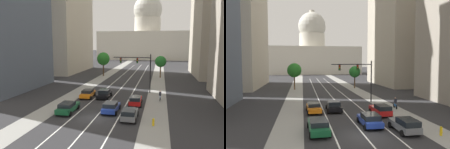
% 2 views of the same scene
% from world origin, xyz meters
% --- Properties ---
extents(ground_plane, '(400.00, 400.00, 0.00)m').
position_xyz_m(ground_plane, '(0.00, 40.00, 0.00)').
color(ground_plane, '#2B2B2D').
extents(sidewalk_left, '(3.30, 130.00, 0.01)m').
position_xyz_m(sidewalk_left, '(-7.44, 35.00, 0.01)').
color(sidewalk_left, gray).
rests_on(sidewalk_left, ground).
extents(sidewalk_right, '(3.30, 130.00, 0.01)m').
position_xyz_m(sidewalk_right, '(7.44, 35.00, 0.01)').
color(sidewalk_right, gray).
rests_on(sidewalk_right, ground).
extents(lane_stripe_left, '(0.16, 90.00, 0.01)m').
position_xyz_m(lane_stripe_left, '(-2.89, 25.00, 0.01)').
color(lane_stripe_left, white).
rests_on(lane_stripe_left, ground).
extents(lane_stripe_center, '(0.16, 90.00, 0.01)m').
position_xyz_m(lane_stripe_center, '(0.00, 25.00, 0.01)').
color(lane_stripe_center, white).
rests_on(lane_stripe_center, ground).
extents(lane_stripe_right, '(0.16, 90.00, 0.01)m').
position_xyz_m(lane_stripe_right, '(2.89, 25.00, 0.01)').
color(lane_stripe_right, white).
rests_on(lane_stripe_right, ground).
extents(office_tower_far_right, '(16.06, 23.64, 44.47)m').
position_xyz_m(office_tower_far_right, '(24.99, 42.77, 22.27)').
color(office_tower_far_right, '#B7AD99').
rests_on(office_tower_far_right, ground).
extents(capitol_building, '(53.43, 23.32, 36.72)m').
position_xyz_m(capitol_building, '(0.00, 106.49, 11.71)').
color(capitol_building, beige).
rests_on(capitol_building, ground).
extents(car_orange, '(2.17, 4.41, 1.37)m').
position_xyz_m(car_orange, '(-4.34, 10.23, 0.73)').
color(car_orange, orange).
rests_on(car_orange, ground).
extents(car_gray, '(1.98, 4.20, 1.50)m').
position_xyz_m(car_gray, '(4.34, 0.20, 0.79)').
color(car_gray, slate).
rests_on(car_gray, ground).
extents(car_blue, '(2.10, 4.31, 1.45)m').
position_xyz_m(car_blue, '(1.45, 2.74, 0.76)').
color(car_blue, '#1E389E').
rests_on(car_blue, ground).
extents(car_red, '(2.05, 4.24, 1.52)m').
position_xyz_m(car_red, '(4.35, 7.01, 0.80)').
color(car_red, red).
rests_on(car_red, ground).
extents(car_green, '(2.21, 4.83, 1.43)m').
position_xyz_m(car_green, '(-4.34, 1.45, 0.76)').
color(car_green, '#14512D').
rests_on(car_green, ground).
extents(car_black, '(2.15, 4.18, 1.46)m').
position_xyz_m(car_black, '(-1.45, 10.51, 0.76)').
color(car_black, black).
rests_on(car_black, ground).
extents(traffic_signal_mast, '(7.18, 0.39, 7.30)m').
position_xyz_m(traffic_signal_mast, '(3.96, 16.33, 5.13)').
color(traffic_signal_mast, black).
rests_on(traffic_signal_mast, ground).
extents(fire_hydrant, '(0.26, 0.35, 0.91)m').
position_xyz_m(fire_hydrant, '(7.32, -1.29, 0.46)').
color(fire_hydrant, yellow).
rests_on(fire_hydrant, ground).
extents(cyclist, '(0.38, 1.70, 1.72)m').
position_xyz_m(cyclist, '(8.02, 10.57, 0.85)').
color(cyclist, black).
rests_on(cyclist, ground).
extents(street_tree_near_left, '(3.59, 3.59, 6.72)m').
position_xyz_m(street_tree_near_left, '(-7.86, 35.40, 4.90)').
color(street_tree_near_left, '#51381E').
rests_on(street_tree_near_left, ground).
extents(street_tree_mid_right, '(3.02, 3.02, 5.91)m').
position_xyz_m(street_tree_mid_right, '(7.93, 35.76, 4.36)').
color(street_tree_mid_right, '#51381E').
rests_on(street_tree_mid_right, ground).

